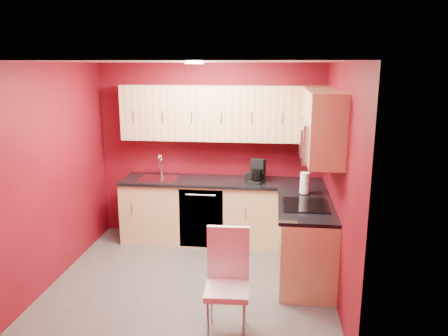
% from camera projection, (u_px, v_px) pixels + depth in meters
% --- Properties ---
extents(floor, '(3.20, 3.20, 0.00)m').
position_uv_depth(floor, '(193.00, 281.00, 5.12)').
color(floor, '#53504D').
rests_on(floor, ground).
extents(ceiling, '(3.20, 3.20, 0.00)m').
position_uv_depth(ceiling, '(189.00, 62.00, 4.54)').
color(ceiling, white).
rests_on(ceiling, wall_back).
extents(wall_back, '(3.20, 0.00, 3.20)m').
position_uv_depth(wall_back, '(211.00, 151.00, 6.28)').
color(wall_back, maroon).
rests_on(wall_back, floor).
extents(wall_front, '(3.20, 0.00, 3.20)m').
position_uv_depth(wall_front, '(154.00, 226.00, 3.38)').
color(wall_front, maroon).
rests_on(wall_front, floor).
extents(wall_left, '(0.00, 3.00, 3.00)m').
position_uv_depth(wall_left, '(54.00, 174.00, 5.01)').
color(wall_left, maroon).
rests_on(wall_left, floor).
extents(wall_right, '(0.00, 3.00, 3.00)m').
position_uv_depth(wall_right, '(339.00, 182.00, 4.65)').
color(wall_right, maroon).
rests_on(wall_right, floor).
extents(base_cabinets_back, '(2.80, 0.60, 0.87)m').
position_uv_depth(base_cabinets_back, '(222.00, 212.00, 6.16)').
color(base_cabinets_back, '#EBCE86').
rests_on(base_cabinets_back, floor).
extents(base_cabinets_right, '(0.60, 1.30, 0.87)m').
position_uv_depth(base_cabinets_right, '(305.00, 243.00, 5.11)').
color(base_cabinets_right, '#EBCE86').
rests_on(base_cabinets_right, floor).
extents(countertop_back, '(2.80, 0.63, 0.04)m').
position_uv_depth(countertop_back, '(222.00, 182.00, 6.04)').
color(countertop_back, black).
rests_on(countertop_back, base_cabinets_back).
extents(countertop_right, '(0.63, 1.27, 0.04)m').
position_uv_depth(countertop_right, '(306.00, 206.00, 5.00)').
color(countertop_right, black).
rests_on(countertop_right, base_cabinets_right).
extents(upper_cabinets_back, '(2.80, 0.35, 0.75)m').
position_uv_depth(upper_cabinets_back, '(223.00, 113.00, 5.96)').
color(upper_cabinets_back, '#DABB7B').
rests_on(upper_cabinets_back, wall_back).
extents(upper_cabinets_right, '(0.35, 1.55, 0.75)m').
position_uv_depth(upper_cabinets_right, '(321.00, 117.00, 4.95)').
color(upper_cabinets_right, '#DABB7B').
rests_on(upper_cabinets_right, wall_right).
extents(microwave, '(0.42, 0.76, 0.42)m').
position_uv_depth(microwave, '(319.00, 141.00, 4.77)').
color(microwave, silver).
rests_on(microwave, upper_cabinets_right).
extents(cooktop, '(0.50, 0.55, 0.01)m').
position_uv_depth(cooktop, '(306.00, 205.00, 4.96)').
color(cooktop, black).
rests_on(cooktop, countertop_right).
extents(sink, '(0.52, 0.42, 0.35)m').
position_uv_depth(sink, '(159.00, 176.00, 6.14)').
color(sink, silver).
rests_on(sink, countertop_back).
extents(dishwasher_front, '(0.60, 0.02, 0.82)m').
position_uv_depth(dishwasher_front, '(201.00, 219.00, 5.90)').
color(dishwasher_front, black).
rests_on(dishwasher_front, base_cabinets_back).
extents(downlight, '(0.20, 0.20, 0.01)m').
position_uv_depth(downlight, '(194.00, 63.00, 4.84)').
color(downlight, white).
rests_on(downlight, ceiling).
extents(coffee_maker, '(0.26, 0.30, 0.31)m').
position_uv_depth(coffee_maker, '(256.00, 171.00, 5.88)').
color(coffee_maker, black).
rests_on(coffee_maker, countertop_back).
extents(napkin_holder, '(0.12, 0.12, 0.13)m').
position_uv_depth(napkin_holder, '(250.00, 177.00, 5.96)').
color(napkin_holder, black).
rests_on(napkin_holder, countertop_back).
extents(paper_towel, '(0.18, 0.18, 0.27)m').
position_uv_depth(paper_towel, '(305.00, 183.00, 5.38)').
color(paper_towel, white).
rests_on(paper_towel, countertop_right).
extents(dining_chair, '(0.42, 0.44, 0.99)m').
position_uv_depth(dining_chair, '(227.00, 284.00, 4.02)').
color(dining_chair, white).
rests_on(dining_chair, floor).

